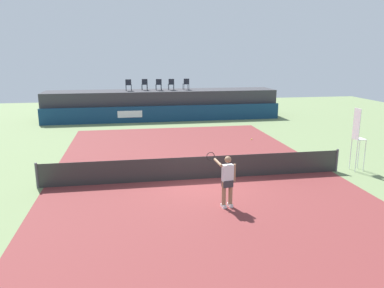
# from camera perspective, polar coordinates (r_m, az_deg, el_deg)

# --- Properties ---
(ground_plane) EXTENTS (48.00, 48.00, 0.00)m
(ground_plane) POSITION_cam_1_polar(r_m,az_deg,el_deg) (18.28, -0.97, -2.34)
(ground_plane) COLOR #6B7F51
(court_inner) EXTENTS (12.00, 22.00, 0.00)m
(court_inner) POSITION_cam_1_polar(r_m,az_deg,el_deg) (15.45, 0.73, -5.35)
(court_inner) COLOR maroon
(court_inner) RESTS_ON ground
(sponsor_wall) EXTENTS (18.00, 0.22, 1.20)m
(sponsor_wall) POSITION_cam_1_polar(r_m,az_deg,el_deg) (28.34, -4.25, 4.60)
(sponsor_wall) COLOR navy
(sponsor_wall) RESTS_ON ground
(spectator_platform) EXTENTS (18.00, 2.80, 2.20)m
(spectator_platform) POSITION_cam_1_polar(r_m,az_deg,el_deg) (30.05, -4.58, 6.07)
(spectator_platform) COLOR #38383D
(spectator_platform) RESTS_ON ground
(spectator_chair_far_left) EXTENTS (0.46, 0.46, 0.89)m
(spectator_chair_far_left) POSITION_cam_1_polar(r_m,az_deg,el_deg) (29.69, -9.64, 8.93)
(spectator_chair_far_left) COLOR #1E232D
(spectator_chair_far_left) RESTS_ON spectator_platform
(spectator_chair_left) EXTENTS (0.46, 0.46, 0.89)m
(spectator_chair_left) POSITION_cam_1_polar(r_m,az_deg,el_deg) (29.98, -7.23, 9.05)
(spectator_chair_left) COLOR #1E232D
(spectator_chair_left) RESTS_ON spectator_platform
(spectator_chair_center) EXTENTS (0.44, 0.44, 0.89)m
(spectator_chair_center) POSITION_cam_1_polar(r_m,az_deg,el_deg) (29.79, -5.10, 9.08)
(spectator_chair_center) COLOR #1E232D
(spectator_chair_center) RESTS_ON spectator_platform
(spectator_chair_right) EXTENTS (0.44, 0.44, 0.89)m
(spectator_chair_right) POSITION_cam_1_polar(r_m,az_deg,el_deg) (29.90, -3.19, 9.13)
(spectator_chair_right) COLOR #1E232D
(spectator_chair_right) RESTS_ON spectator_platform
(spectator_chair_far_right) EXTENTS (0.47, 0.47, 0.89)m
(spectator_chair_far_right) POSITION_cam_1_polar(r_m,az_deg,el_deg) (30.16, -0.90, 9.18)
(spectator_chair_far_right) COLOR #1E232D
(spectator_chair_far_right) RESTS_ON spectator_platform
(umpire_chair) EXTENTS (0.46, 0.46, 2.76)m
(umpire_chair) POSITION_cam_1_polar(r_m,az_deg,el_deg) (17.68, 23.87, 1.23)
(umpire_chair) COLOR white
(umpire_chair) RESTS_ON ground
(tennis_net) EXTENTS (12.40, 0.02, 0.95)m
(tennis_net) POSITION_cam_1_polar(r_m,az_deg,el_deg) (15.31, 0.74, -3.67)
(tennis_net) COLOR #2D2D2D
(tennis_net) RESTS_ON ground
(net_post_near) EXTENTS (0.10, 0.10, 1.00)m
(net_post_near) POSITION_cam_1_polar(r_m,az_deg,el_deg) (15.47, -22.54, -4.46)
(net_post_near) COLOR #4C4C51
(net_post_near) RESTS_ON ground
(net_post_far) EXTENTS (0.10, 0.10, 1.00)m
(net_post_far) POSITION_cam_1_polar(r_m,az_deg,el_deg) (17.48, 21.17, -2.33)
(net_post_far) COLOR #4C4C51
(net_post_far) RESTS_ON ground
(tennis_player) EXTENTS (0.81, 1.12, 1.77)m
(tennis_player) POSITION_cam_1_polar(r_m,az_deg,el_deg) (12.50, 5.34, -5.41)
(tennis_player) COLOR white
(tennis_player) RESTS_ON court_inner
(tennis_ball) EXTENTS (0.07, 0.07, 0.07)m
(tennis_ball) POSITION_cam_1_polar(r_m,az_deg,el_deg) (22.66, 9.06, 0.73)
(tennis_ball) COLOR #D8EA33
(tennis_ball) RESTS_ON court_inner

